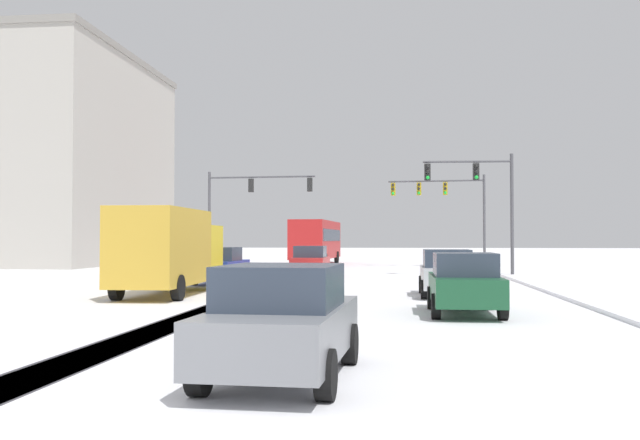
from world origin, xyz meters
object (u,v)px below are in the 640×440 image
(traffic_signal_far_right, at_px, (445,199))
(box_truck_delivery, at_px, (169,249))
(car_dark_green_fourth, at_px, (464,283))
(traffic_signal_far_left, at_px, (246,198))
(car_silver_third, at_px, (447,273))
(bus_oncoming, at_px, (316,239))
(office_building_far_left_block, at_px, (10,161))
(car_grey_fifth, at_px, (283,321))
(car_red_lead, at_px, (311,261))
(traffic_signal_near_right, at_px, (481,190))
(car_blue_second, at_px, (221,265))

(traffic_signal_far_right, height_order, box_truck_delivery, traffic_signal_far_right)
(box_truck_delivery, bearing_deg, car_dark_green_fourth, -28.40)
(traffic_signal_far_left, distance_m, car_silver_third, 24.40)
(car_dark_green_fourth, height_order, bus_oncoming, bus_oncoming)
(traffic_signal_far_right, xyz_separation_m, office_building_far_left_block, (-34.54, 3.24, 3.52))
(bus_oncoming, bearing_deg, car_grey_fifth, -83.85)
(car_red_lead, bearing_deg, traffic_signal_near_right, 6.18)
(traffic_signal_far_right, distance_m, traffic_signal_near_right, 12.32)
(car_red_lead, distance_m, car_dark_green_fourth, 18.98)
(traffic_signal_near_right, height_order, office_building_far_left_block, office_building_far_left_block)
(car_dark_green_fourth, relative_size, box_truck_delivery, 0.55)
(car_red_lead, bearing_deg, car_dark_green_fourth, -70.40)
(box_truck_delivery, bearing_deg, traffic_signal_near_right, 47.36)
(traffic_signal_near_right, height_order, car_silver_third, traffic_signal_near_right)
(car_blue_second, bearing_deg, traffic_signal_far_right, 60.34)
(traffic_signal_near_right, bearing_deg, car_red_lead, -173.82)
(office_building_far_left_block, bearing_deg, car_blue_second, -44.21)
(bus_oncoming, xyz_separation_m, office_building_far_left_block, (-24.87, -1.09, 6.34))
(car_red_lead, relative_size, car_silver_third, 1.00)
(car_grey_fifth, relative_size, bus_oncoming, 0.38)
(car_blue_second, distance_m, bus_oncoming, 23.95)
(box_truck_delivery, relative_size, office_building_far_left_block, 0.36)
(traffic_signal_far_right, distance_m, box_truck_delivery, 28.38)
(traffic_signal_far_left, bearing_deg, traffic_signal_near_right, -28.77)
(traffic_signal_near_right, distance_m, traffic_signal_far_left, 16.49)
(car_red_lead, distance_m, office_building_far_left_block, 32.22)
(traffic_signal_far_left, height_order, car_dark_green_fourth, traffic_signal_far_left)
(office_building_far_left_block, bearing_deg, traffic_signal_far_right, -5.36)
(traffic_signal_far_right, height_order, car_blue_second, traffic_signal_far_right)
(traffic_signal_near_right, xyz_separation_m, traffic_signal_far_left, (-14.46, 7.94, 0.11))
(traffic_signal_near_right, height_order, box_truck_delivery, traffic_signal_near_right)
(car_blue_second, distance_m, car_dark_green_fourth, 15.04)
(traffic_signal_far_left, distance_m, car_dark_green_fourth, 29.55)
(office_building_far_left_block, bearing_deg, car_grey_fifth, -55.56)
(car_silver_third, height_order, car_grey_fifth, same)
(traffic_signal_far_right, height_order, car_dark_green_fourth, traffic_signal_far_right)
(traffic_signal_near_right, xyz_separation_m, office_building_far_left_block, (-35.65, 15.51, 3.75))
(car_dark_green_fourth, bearing_deg, box_truck_delivery, 151.60)
(car_dark_green_fourth, xyz_separation_m, box_truck_delivery, (-9.84, 5.32, 0.82))
(car_silver_third, bearing_deg, car_dark_green_fourth, -89.23)
(bus_oncoming, relative_size, box_truck_delivery, 1.49)
(car_red_lead, distance_m, car_silver_third, 13.66)
(traffic_signal_far_left, distance_m, car_red_lead, 11.15)
(car_blue_second, xyz_separation_m, car_silver_third, (9.52, -5.82, 0.00))
(traffic_signal_far_right, bearing_deg, car_grey_fifth, -96.97)
(car_blue_second, xyz_separation_m, car_grey_fifth, (6.24, -20.47, 0.00))
(car_grey_fifth, distance_m, bus_oncoming, 44.62)
(traffic_signal_near_right, relative_size, car_dark_green_fourth, 1.58)
(car_red_lead, height_order, office_building_far_left_block, office_building_far_left_block)
(bus_oncoming, bearing_deg, traffic_signal_near_right, -57.02)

